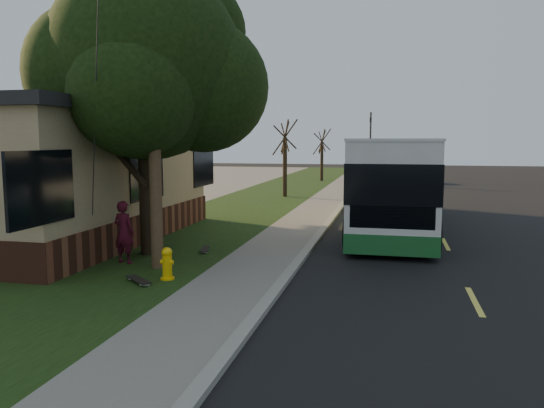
{
  "coord_description": "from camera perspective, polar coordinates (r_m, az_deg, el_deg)",
  "views": [
    {
      "loc": [
        2.31,
        -10.93,
        3.22
      ],
      "look_at": [
        -0.82,
        2.89,
        1.5
      ],
      "focal_mm": 35.0,
      "sensor_mm": 36.0,
      "label": 1
    }
  ],
  "objects": [
    {
      "name": "ground",
      "position": [
        11.62,
        0.79,
        -9.16
      ],
      "size": [
        120.0,
        120.0,
        0.0
      ],
      "primitive_type": "plane",
      "color": "black",
      "rests_on": "ground"
    },
    {
      "name": "road",
      "position": [
        21.24,
        17.17,
        -2.1
      ],
      "size": [
        8.0,
        80.0,
        0.01
      ],
      "primitive_type": "cube",
      "color": "black",
      "rests_on": "ground"
    },
    {
      "name": "curb",
      "position": [
        21.29,
        6.38,
        -1.66
      ],
      "size": [
        0.25,
        80.0,
        0.12
      ],
      "primitive_type": "cube",
      "color": "gray",
      "rests_on": "ground"
    },
    {
      "name": "sidewalk",
      "position": [
        21.42,
        3.72,
        -1.64
      ],
      "size": [
        2.0,
        80.0,
        0.08
      ],
      "primitive_type": "cube",
      "color": "slate",
      "rests_on": "ground"
    },
    {
      "name": "grass_verge",
      "position": [
        22.24,
        -5.22,
        -1.35
      ],
      "size": [
        5.0,
        80.0,
        0.07
      ],
      "primitive_type": "cube",
      "color": "black",
      "rests_on": "ground"
    },
    {
      "name": "building_lot",
      "position": [
        27.03,
        -25.83,
        -0.58
      ],
      "size": [
        15.0,
        80.0,
        0.04
      ],
      "primitive_type": "cube",
      "color": "slate",
      "rests_on": "ground"
    },
    {
      "name": "fire_hydrant",
      "position": [
        12.3,
        -11.22,
        -6.31
      ],
      "size": [
        0.32,
        0.32,
        0.74
      ],
      "color": "yellow",
      "rests_on": "grass_verge"
    },
    {
      "name": "utility_pole",
      "position": [
        13.25,
        -12.73,
        12.87
      ],
      "size": [
        2.86,
        3.21,
        9.07
      ],
      "color": "#473321",
      "rests_on": "ground"
    },
    {
      "name": "leafy_tree",
      "position": [
        15.17,
        -13.06,
        14.12
      ],
      "size": [
        6.3,
        6.0,
        7.8
      ],
      "color": "black",
      "rests_on": "grass_verge"
    },
    {
      "name": "bare_tree_near",
      "position": [
        29.52,
        1.4,
        4.83
      ],
      "size": [
        1.38,
        1.21,
        4.31
      ],
      "color": "black",
      "rests_on": "grass_verge"
    },
    {
      "name": "bare_tree_far",
      "position": [
        41.29,
        5.38,
        5.19
      ],
      "size": [
        1.38,
        1.21,
        4.03
      ],
      "color": "black",
      "rests_on": "grass_verge"
    },
    {
      "name": "traffic_signal",
      "position": [
        44.96,
        10.52,
        6.72
      ],
      "size": [
        0.18,
        0.22,
        5.5
      ],
      "color": "#2D2D30",
      "rests_on": "ground"
    },
    {
      "name": "transit_bus",
      "position": [
        20.09,
        12.84,
        2.5
      ],
      "size": [
        2.78,
        12.03,
        3.26
      ],
      "color": "silver",
      "rests_on": "ground"
    },
    {
      "name": "skateboarder",
      "position": [
        14.07,
        -15.64,
        -2.93
      ],
      "size": [
        0.65,
        0.49,
        1.61
      ],
      "primitive_type": "imported",
      "rotation": [
        0.0,
        0.0,
        2.95
      ],
      "color": "#440D1B",
      "rests_on": "grass_verge"
    },
    {
      "name": "skateboard_main",
      "position": [
        15.24,
        -7.21,
        -4.84
      ],
      "size": [
        0.4,
        0.84,
        0.08
      ],
      "color": "black",
      "rests_on": "grass_verge"
    },
    {
      "name": "skateboard_spare",
      "position": [
        12.21,
        -14.16,
        -7.93
      ],
      "size": [
        0.85,
        0.76,
        0.09
      ],
      "color": "black",
      "rests_on": "grass_verge"
    },
    {
      "name": "dumpster",
      "position": [
        18.93,
        -26.02,
        -1.22
      ],
      "size": [
        1.68,
        1.35,
        1.45
      ],
      "color": "black",
      "rests_on": "building_lot"
    },
    {
      "name": "distant_car",
      "position": [
        41.61,
        12.43,
        3.42
      ],
      "size": [
        2.29,
        4.88,
        1.62
      ],
      "primitive_type": "imported",
      "rotation": [
        0.0,
        0.0,
        0.08
      ],
      "color": "black",
      "rests_on": "ground"
    }
  ]
}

